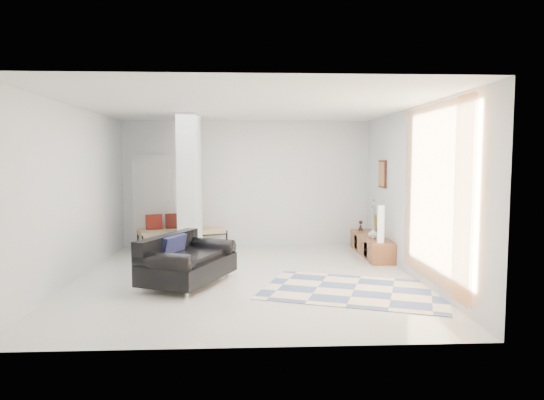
{
  "coord_description": "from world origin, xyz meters",
  "views": [
    {
      "loc": [
        0.04,
        -7.88,
        1.96
      ],
      "look_at": [
        0.45,
        0.6,
        1.23
      ],
      "focal_mm": 32.0,
      "sensor_mm": 36.0,
      "label": 1
    }
  ],
  "objects": [
    {
      "name": "floor",
      "position": [
        0.0,
        0.0,
        0.0
      ],
      "size": [
        6.0,
        6.0,
        0.0
      ],
      "primitive_type": "plane",
      "color": "beige",
      "rests_on": "ground"
    },
    {
      "name": "hallway_door",
      "position": [
        -2.1,
        2.96,
        1.02
      ],
      "size": [
        0.85,
        0.06,
        2.04
      ],
      "primitive_type": "cube",
      "color": "silver",
      "rests_on": "floor"
    },
    {
      "name": "wall_art",
      "position": [
        2.72,
        1.7,
        1.65
      ],
      "size": [
        0.04,
        0.45,
        0.55
      ],
      "primitive_type": "cube",
      "color": "#3F1D11",
      "rests_on": "wall_right"
    },
    {
      "name": "loveseat",
      "position": [
        -0.96,
        -0.37,
        0.35
      ],
      "size": [
        1.49,
        1.83,
        0.76
      ],
      "rotation": [
        0.0,
        0.0,
        -0.41
      ],
      "color": "silver",
      "rests_on": "floor"
    },
    {
      "name": "ceiling",
      "position": [
        0.0,
        0.0,
        2.8
      ],
      "size": [
        6.0,
        6.0,
        0.0
      ],
      "primitive_type": "plane",
      "rotation": [
        3.14,
        0.0,
        0.0
      ],
      "color": "white",
      "rests_on": "wall_back"
    },
    {
      "name": "partition_column",
      "position": [
        -1.1,
        1.6,
        1.4
      ],
      "size": [
        0.35,
        1.2,
        2.8
      ],
      "primitive_type": "cube",
      "color": "silver",
      "rests_on": "floor"
    },
    {
      "name": "wall_front",
      "position": [
        0.0,
        -3.0,
        1.4
      ],
      "size": [
        6.0,
        0.0,
        6.0
      ],
      "primitive_type": "plane",
      "rotation": [
        -1.57,
        0.0,
        0.0
      ],
      "color": "silver",
      "rests_on": "ground"
    },
    {
      "name": "media_console",
      "position": [
        2.52,
        1.7,
        0.2
      ],
      "size": [
        0.45,
        1.94,
        0.8
      ],
      "color": "brown",
      "rests_on": "floor"
    },
    {
      "name": "curtain",
      "position": [
        2.67,
        -1.15,
        1.45
      ],
      "size": [
        0.0,
        2.55,
        2.55
      ],
      "primitive_type": "plane",
      "rotation": [
        1.57,
        0.0,
        1.57
      ],
      "color": "orange",
      "rests_on": "wall_right"
    },
    {
      "name": "wall_back",
      "position": [
        0.0,
        3.0,
        1.4
      ],
      "size": [
        6.0,
        0.0,
        6.0
      ],
      "primitive_type": "plane",
      "rotation": [
        1.57,
        0.0,
        0.0
      ],
      "color": "silver",
      "rests_on": "ground"
    },
    {
      "name": "bronze_figurine",
      "position": [
        2.47,
        2.43,
        0.51
      ],
      "size": [
        0.12,
        0.12,
        0.21
      ],
      "primitive_type": null,
      "rotation": [
        0.0,
        0.0,
        -0.13
      ],
      "color": "black",
      "rests_on": "media_console"
    },
    {
      "name": "area_rug",
      "position": [
        1.6,
        -0.9,
        0.01
      ],
      "size": [
        3.09,
        2.56,
        0.01
      ],
      "primitive_type": "cube",
      "rotation": [
        0.0,
        0.0,
        -0.34
      ],
      "color": "beige",
      "rests_on": "floor"
    },
    {
      "name": "vase",
      "position": [
        2.47,
        1.4,
        0.5
      ],
      "size": [
        0.21,
        0.21,
        0.19
      ],
      "primitive_type": "imported",
      "rotation": [
        0.0,
        0.0,
        0.12
      ],
      "color": "silver",
      "rests_on": "media_console"
    },
    {
      "name": "cylinder_lamp",
      "position": [
        2.5,
        0.95,
        0.74
      ],
      "size": [
        0.13,
        0.13,
        0.69
      ],
      "primitive_type": "cylinder",
      "color": "silver",
      "rests_on": "media_console"
    },
    {
      "name": "wall_left",
      "position": [
        -2.75,
        0.0,
        1.4
      ],
      "size": [
        0.0,
        6.0,
        6.0
      ],
      "primitive_type": "plane",
      "rotation": [
        1.57,
        0.0,
        1.57
      ],
      "color": "silver",
      "rests_on": "ground"
    },
    {
      "name": "wall_right",
      "position": [
        2.75,
        0.0,
        1.4
      ],
      "size": [
        0.0,
        6.0,
        6.0
      ],
      "primitive_type": "plane",
      "rotation": [
        1.57,
        0.0,
        -1.57
      ],
      "color": "silver",
      "rests_on": "ground"
    },
    {
      "name": "daybed",
      "position": [
        -1.43,
        2.61,
        0.41
      ],
      "size": [
        1.96,
        1.34,
        0.77
      ],
      "rotation": [
        0.0,
        0.0,
        0.35
      ],
      "color": "black",
      "rests_on": "floor"
    }
  ]
}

